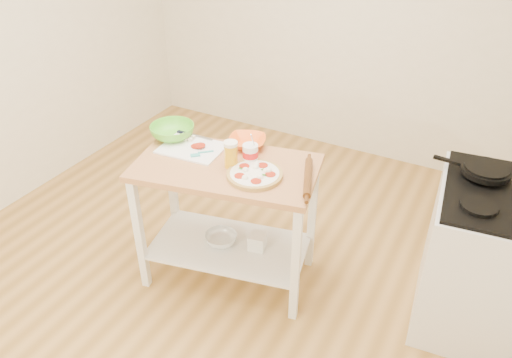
{
  "coord_description": "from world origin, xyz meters",
  "views": [
    {
      "loc": [
        1.48,
        -2.1,
        2.48
      ],
      "look_at": [
        0.27,
        0.15,
        0.83
      ],
      "focal_mm": 35.0,
      "sensor_mm": 36.0,
      "label": 1
    }
  ],
  "objects": [
    {
      "name": "green_bowl",
      "position": [
        -0.42,
        0.25,
        0.95
      ],
      "size": [
        0.3,
        0.3,
        0.09
      ],
      "primitive_type": "imported",
      "rotation": [
        0.0,
        0.0,
        -0.0
      ],
      "color": "#59BE2F",
      "rests_on": "prep_island"
    },
    {
      "name": "shelf_glass_bowl",
      "position": [
        0.02,
        0.11,
        0.29
      ],
      "size": [
        0.23,
        0.23,
        0.07
      ],
      "primitive_type": "imported",
      "rotation": [
        0.0,
        0.0,
        0.03
      ],
      "color": "silver",
      "rests_on": "prep_island"
    },
    {
      "name": "room_shell",
      "position": [
        0.0,
        0.0,
        1.35
      ],
      "size": [
        4.04,
        4.54,
        2.74
      ],
      "color": "#B58643",
      "rests_on": "ground"
    },
    {
      "name": "skillet",
      "position": [
        1.49,
        0.66,
        0.98
      ],
      "size": [
        0.44,
        0.28,
        0.03
      ],
      "rotation": [
        0.0,
        0.0,
        -0.08
      ],
      "color": "black",
      "rests_on": "gas_stove"
    },
    {
      "name": "gas_stove",
      "position": [
        1.64,
        0.53,
        0.47
      ],
      "size": [
        0.78,
        0.89,
        1.11
      ],
      "rotation": [
        0.0,
        0.0,
        0.11
      ],
      "color": "silver",
      "rests_on": "ground"
    },
    {
      "name": "spatula",
      "position": [
        -0.12,
        0.14,
        0.92
      ],
      "size": [
        0.11,
        0.14,
        0.01
      ],
      "rotation": [
        0.0,
        0.0,
        0.73
      ],
      "color": "teal",
      "rests_on": "cutting_board"
    },
    {
      "name": "prep_island",
      "position": [
        0.08,
        0.11,
        0.65
      ],
      "size": [
        1.22,
        0.83,
        0.9
      ],
      "rotation": [
        0.0,
        0.0,
        0.21
      ],
      "color": "#B77D4B",
      "rests_on": "ground"
    },
    {
      "name": "shelf_bin",
      "position": [
        0.26,
        0.18,
        0.31
      ],
      "size": [
        0.13,
        0.13,
        0.11
      ],
      "primitive_type": "cube",
      "rotation": [
        0.0,
        0.0,
        0.21
      ],
      "color": "white",
      "rests_on": "prep_island"
    },
    {
      "name": "knife",
      "position": [
        -0.32,
        0.32,
        0.92
      ],
      "size": [
        0.27,
        0.03,
        0.01
      ],
      "rotation": [
        0.0,
        0.0,
        0.0
      ],
      "color": "silver",
      "rests_on": "cutting_board"
    },
    {
      "name": "orange_bowl",
      "position": [
        0.08,
        0.39,
        0.93
      ],
      "size": [
        0.31,
        0.31,
        0.06
      ],
      "primitive_type": "imported",
      "rotation": [
        0.0,
        0.0,
        0.35
      ],
      "color": "orange",
      "rests_on": "prep_island"
    },
    {
      "name": "yogurt_tub",
      "position": [
        0.19,
        0.22,
        0.96
      ],
      "size": [
        0.1,
        0.1,
        0.21
      ],
      "color": "white",
      "rests_on": "prep_island"
    },
    {
      "name": "beer_pint",
      "position": [
        0.12,
        0.12,
        0.99
      ],
      "size": [
        0.08,
        0.08,
        0.17
      ],
      "color": "gold",
      "rests_on": "prep_island"
    },
    {
      "name": "rolling_pin",
      "position": [
        0.6,
        0.19,
        0.92
      ],
      "size": [
        0.18,
        0.38,
        0.04
      ],
      "primitive_type": "cylinder",
      "rotation": [
        1.57,
        0.0,
        0.37
      ],
      "color": "#5B3414",
      "rests_on": "prep_island"
    },
    {
      "name": "cutting_board",
      "position": [
        -0.22,
        0.19,
        0.91
      ],
      "size": [
        0.42,
        0.33,
        0.04
      ],
      "rotation": [
        0.0,
        0.0,
        0.08
      ],
      "color": "white",
      "rests_on": "prep_island"
    },
    {
      "name": "pizza",
      "position": [
        0.3,
        0.08,
        0.92
      ],
      "size": [
        0.33,
        0.33,
        0.05
      ],
      "rotation": [
        0.0,
        0.0,
        0.0
      ],
      "color": "tan",
      "rests_on": "prep_island"
    }
  ]
}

